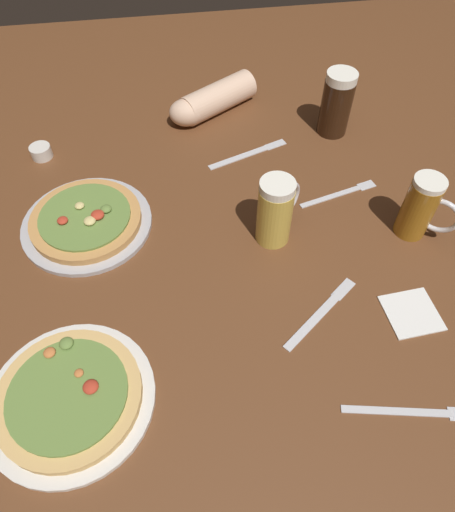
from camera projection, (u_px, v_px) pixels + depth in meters
name	position (u px, v px, depth m)	size (l,w,h in m)	color
ground_plane	(228.00, 265.00, 1.07)	(2.40, 2.40, 0.03)	brown
pizza_plate_near	(70.00, 397.00, 0.84)	(0.31, 0.31, 0.05)	silver
pizza_plate_far	(86.00, 221.00, 1.11)	(0.31, 0.31, 0.05)	#B2B2B7
beer_mug_dark	(421.00, 208.00, 1.05)	(0.11, 0.10, 0.16)	#9E6619
beer_mug_amber	(337.00, 103.00, 1.28)	(0.12, 0.12, 0.18)	black
beer_mug_pale	(276.00, 211.00, 1.04)	(0.12, 0.11, 0.17)	gold
ramekin_sauce	(41.00, 152.00, 1.26)	(0.06, 0.06, 0.03)	silver
napkin_folded	(412.00, 313.00, 0.97)	(0.11, 0.11, 0.01)	white
fork_left	(411.00, 412.00, 0.84)	(0.24, 0.06, 0.01)	silver
knife_right	(248.00, 154.00, 1.28)	(0.23, 0.10, 0.01)	silver
fork_spare	(340.00, 193.00, 1.18)	(0.21, 0.07, 0.01)	silver
knife_spare	(321.00, 312.00, 0.97)	(0.19, 0.16, 0.01)	silver
diner_arm	(210.00, 101.00, 1.36)	(0.27, 0.20, 0.08)	beige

